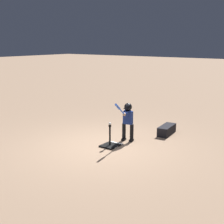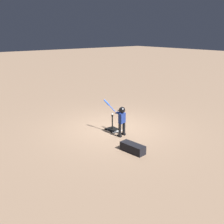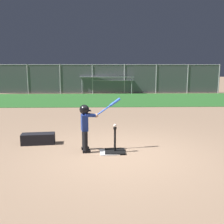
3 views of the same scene
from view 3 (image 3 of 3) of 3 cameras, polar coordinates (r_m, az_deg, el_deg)
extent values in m
plane|color=#93755B|center=(6.06, 1.79, -9.26)|extent=(90.00, 90.00, 0.00)
cube|color=#286026|center=(16.06, -0.50, 2.82)|extent=(56.00, 6.44, 0.02)
cylinder|color=#9E9EA3|center=(20.25, -17.85, 6.84)|extent=(0.08, 0.08, 2.15)
cylinder|color=#9E9EA3|center=(19.73, -11.18, 7.06)|extent=(0.08, 0.08, 2.15)
cylinder|color=#9E9EA3|center=(19.49, -4.25, 7.19)|extent=(0.08, 0.08, 2.15)
cylinder|color=#9E9EA3|center=(19.53, 2.75, 7.21)|extent=(0.08, 0.08, 2.15)
cylinder|color=#9E9EA3|center=(19.86, 9.61, 7.13)|extent=(0.08, 0.08, 2.15)
cylinder|color=#9E9EA3|center=(20.46, 16.16, 6.96)|extent=(0.08, 0.08, 2.15)
cylinder|color=#9E9EA3|center=(21.31, 22.27, 6.71)|extent=(0.08, 0.08, 2.15)
cube|color=#565B60|center=(19.48, -0.75, 7.21)|extent=(16.55, 0.02, 2.06)
cylinder|color=#9E9EA3|center=(19.46, -0.76, 10.26)|extent=(16.55, 0.04, 0.04)
cube|color=white|center=(6.19, -0.57, -8.74)|extent=(0.47, 0.47, 0.02)
cube|color=black|center=(6.20, 0.64, -8.60)|extent=(0.47, 0.42, 0.04)
cylinder|color=black|center=(6.11, 0.64, -6.12)|extent=(0.05, 0.05, 0.52)
cylinder|color=black|center=(6.04, 0.65, -3.54)|extent=(0.08, 0.08, 0.05)
cylinder|color=black|center=(6.37, -6.07, -5.96)|extent=(0.12, 0.12, 0.51)
cube|color=black|center=(6.43, -5.85, -7.86)|extent=(0.19, 0.12, 0.06)
cylinder|color=black|center=(6.14, -5.78, -6.56)|extent=(0.12, 0.12, 0.51)
cube|color=black|center=(6.21, -5.56, -8.53)|extent=(0.19, 0.12, 0.06)
cube|color=navy|center=(6.14, -6.00, -2.31)|extent=(0.19, 0.29, 0.37)
sphere|color=tan|center=(6.09, -6.05, 0.42)|extent=(0.19, 0.19, 0.19)
sphere|color=black|center=(6.09, -6.05, 0.54)|extent=(0.23, 0.23, 0.23)
cube|color=black|center=(6.10, -5.17, 0.31)|extent=(0.15, 0.19, 0.01)
cylinder|color=navy|center=(6.17, -4.79, -0.62)|extent=(0.31, 0.10, 0.11)
cylinder|color=navy|center=(6.09, -4.67, -0.77)|extent=(0.30, 0.21, 0.11)
sphere|color=tan|center=(6.15, -3.44, -0.79)|extent=(0.10, 0.10, 0.10)
cylinder|color=blue|center=(6.17, -0.92, 1.02)|extent=(0.57, 0.14, 0.40)
cylinder|color=blue|center=(6.20, 0.67, 2.16)|extent=(0.27, 0.11, 0.21)
cylinder|color=black|center=(6.15, -3.59, -0.90)|extent=(0.05, 0.05, 0.05)
sphere|color=white|center=(6.03, 0.65, -2.96)|extent=(0.07, 0.07, 0.07)
cube|color=#93969E|center=(22.92, -18.86, 5.23)|extent=(3.89, 0.35, 0.04)
cube|color=#93969E|center=(23.18, -18.62, 4.57)|extent=(3.89, 0.41, 0.04)
cube|color=#93969E|center=(22.29, -19.44, 5.95)|extent=(3.89, 0.35, 0.04)
cube|color=#93969E|center=(22.55, -19.18, 5.25)|extent=(3.89, 0.41, 0.04)
cube|color=#93969E|center=(21.67, -20.05, 6.70)|extent=(3.89, 0.35, 0.04)
cube|color=#93969E|center=(21.93, -19.78, 5.98)|extent=(3.89, 0.41, 0.04)
cylinder|color=#93969E|center=(22.66, -14.34, 5.01)|extent=(0.06, 0.06, 0.35)
cylinder|color=#93969E|center=(21.16, -15.40, 5.55)|extent=(0.06, 0.06, 1.02)
cylinder|color=#93969E|center=(21.89, -14.89, 6.17)|extent=(0.10, 1.56, 0.71)
cylinder|color=#93969E|center=(23.80, -22.73, 4.77)|extent=(0.06, 0.06, 0.35)
cube|color=#93969E|center=(21.07, -0.86, 5.32)|extent=(3.98, 0.48, 0.04)
cube|color=#93969E|center=(21.32, -0.83, 4.66)|extent=(3.99, 0.54, 0.04)
cube|color=#93969E|center=(20.47, -0.94, 6.05)|extent=(3.98, 0.48, 0.04)
cube|color=#93969E|center=(20.72, -0.91, 5.36)|extent=(3.99, 0.54, 0.04)
cube|color=#93969E|center=(19.88, -1.03, 6.82)|extent=(3.98, 0.48, 0.04)
cube|color=#93969E|center=(20.13, -0.99, 6.09)|extent=(3.99, 0.54, 0.04)
cube|color=#93969E|center=(19.29, -1.12, 7.63)|extent=(3.98, 0.48, 0.04)
cube|color=#93969E|center=(19.54, -1.08, 6.88)|extent=(3.99, 0.54, 0.04)
cylinder|color=#93969E|center=(21.30, 4.11, 4.96)|extent=(0.06, 0.06, 0.33)
cylinder|color=#93969E|center=(19.32, 4.34, 5.82)|extent=(0.06, 0.06, 1.24)
cylinder|color=#93969E|center=(20.28, 4.24, 6.47)|extent=(0.18, 1.97, 0.96)
cylinder|color=#93969E|center=(21.47, -5.73, 4.98)|extent=(0.06, 0.06, 0.33)
cylinder|color=#93969E|center=(19.51, -6.51, 5.82)|extent=(0.06, 0.06, 1.24)
cylinder|color=#93969E|center=(20.47, -6.12, 6.48)|extent=(0.18, 1.97, 0.96)
cube|color=#93969E|center=(22.34, 14.75, 5.34)|extent=(3.85, 0.70, 0.04)
cube|color=#93969E|center=(22.62, 14.61, 4.64)|extent=(3.85, 0.76, 0.04)
cube|color=#93969E|center=(21.68, 15.06, 6.08)|extent=(3.85, 0.70, 0.04)
cube|color=#93969E|center=(21.96, 14.91, 5.36)|extent=(3.85, 0.76, 0.04)
cube|color=#93969E|center=(21.03, 15.40, 6.88)|extent=(3.85, 0.70, 0.04)
cube|color=#93969E|center=(21.30, 15.24, 6.12)|extent=(3.85, 0.76, 0.04)
cylinder|color=#93969E|center=(22.96, 19.00, 4.84)|extent=(0.06, 0.06, 0.36)
cylinder|color=#93969E|center=(21.43, 20.02, 5.36)|extent=(0.06, 0.06, 1.03)
cylinder|color=#93969E|center=(22.17, 19.54, 5.98)|extent=(0.24, 1.57, 0.72)
cylinder|color=#93969E|center=(22.39, 10.13, 5.11)|extent=(0.06, 0.06, 0.36)
cylinder|color=#93969E|center=(20.82, 10.51, 5.68)|extent=(0.06, 0.06, 1.03)
cylinder|color=#93969E|center=(21.59, 10.34, 6.30)|extent=(0.24, 1.57, 0.72)
cube|color=black|center=(7.07, -15.77, -5.63)|extent=(0.87, 0.41, 0.28)
camera|label=1|loc=(12.75, 31.13, 12.32)|focal=50.00mm
camera|label=2|loc=(14.04, -34.24, 15.21)|focal=42.00mm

